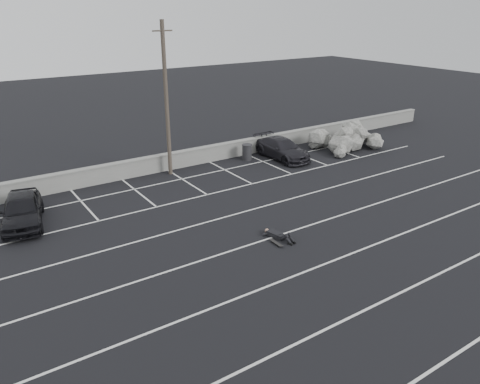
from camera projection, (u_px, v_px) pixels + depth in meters
ground at (302, 273)px, 18.06m from camera, size 120.00×120.00×0.00m
seawall at (152, 164)px, 28.64m from camera, size 50.00×0.45×1.06m
stall_lines at (237, 231)px, 21.41m from camera, size 36.00×20.05×0.01m
car_left at (22, 210)px, 21.81m from camera, size 2.68×4.62×1.48m
car_right at (282, 149)px, 31.37m from camera, size 1.92×4.62×1.34m
utility_pole at (166, 100)px, 26.99m from camera, size 1.19×0.24×8.91m
trash_bin at (247, 152)px, 31.07m from camera, size 0.72×0.72×1.07m
riprap_pile at (344, 141)px, 33.50m from camera, size 5.00×3.98×1.44m
person at (274, 232)px, 20.86m from camera, size 1.61×2.44×0.43m
skateboard at (276, 243)px, 20.20m from camera, size 0.19×0.67×0.08m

